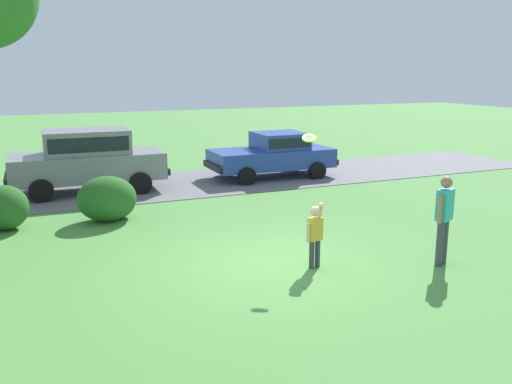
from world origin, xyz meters
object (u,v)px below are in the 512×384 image
(frisbee, at_px, (309,138))
(adult_onlooker, at_px, (444,216))
(parked_suv, at_px, (87,157))
(parked_sedan, at_px, (274,153))
(child_thrower, at_px, (315,232))

(frisbee, height_order, adult_onlooker, frisbee)
(frisbee, bearing_deg, parked_suv, 113.04)
(parked_suv, relative_size, adult_onlooker, 2.72)
(parked_suv, bearing_deg, adult_onlooker, -59.96)
(parked_sedan, height_order, adult_onlooker, adult_onlooker)
(parked_sedan, distance_m, frisbee, 8.37)
(child_thrower, relative_size, frisbee, 4.28)
(parked_sedan, relative_size, adult_onlooker, 2.54)
(parked_sedan, distance_m, parked_suv, 6.23)
(parked_sedan, bearing_deg, child_thrower, -110.41)
(parked_suv, xyz_separation_m, frisbee, (3.32, -7.82, 1.32))
(parked_suv, distance_m, frisbee, 8.60)
(parked_sedan, distance_m, child_thrower, 8.98)
(parked_suv, height_order, child_thrower, parked_suv)
(parked_sedan, bearing_deg, adult_onlooker, -94.98)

